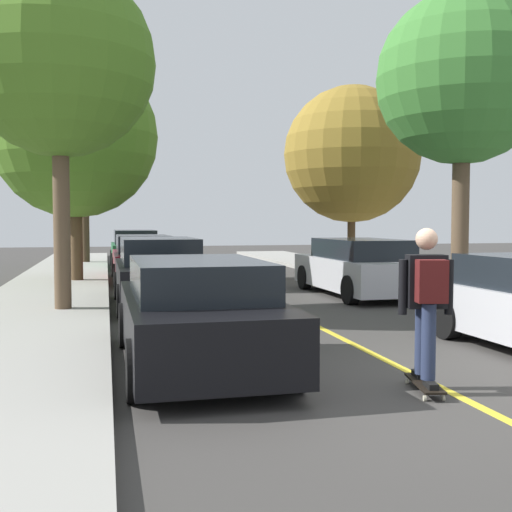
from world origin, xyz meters
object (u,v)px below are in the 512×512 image
Objects in this scene: parked_car_right_near at (358,267)px; parked_car_left_near at (159,273)px; parked_car_left_nearest at (197,314)px; street_tree_right_near at (352,155)px; skateboard at (424,384)px; parked_car_left_far at (143,258)px; parked_car_left_farthest at (135,249)px; street_tree_right_nearest at (463,79)px; skateboarder at (427,296)px; fire_hydrant at (460,282)px; street_tree_left_near at (75,136)px; street_tree_left_nearest at (59,62)px; street_tree_left_far at (85,162)px.

parked_car_left_near is at bearing -170.42° from parked_car_right_near.
parked_car_left_nearest is 13.98m from street_tree_right_near.
skateboard is (-2.69, -8.30, -0.60)m from parked_car_right_near.
parked_car_left_near is at bearing -90.00° from parked_car_left_far.
parked_car_left_near is 1.05× the size of parked_car_left_farthest.
parked_car_left_near is at bearing 175.39° from street_tree_right_nearest.
skateboarder reaches higher than parked_car_right_near.
fire_hydrant is at bearing -93.21° from street_tree_right_near.
skateboard is (2.18, -13.40, -0.60)m from parked_car_left_far.
fire_hydrant is (8.28, -6.38, -3.73)m from street_tree_left_near.
parked_car_left_nearest is 2.60× the size of skateboarder.
parked_car_left_farthest is 7.61m from street_tree_left_near.
street_tree_right_nearest is 7.88× the size of skateboard.
parked_car_right_near is at bearing 125.85° from fire_hydrant.
parked_car_left_farthest reaches higher than fire_hydrant.
parked_car_left_far is 6.63× the size of fire_hydrant.
fire_hydrant is 7.56m from skateboarder.
street_tree_right_nearest is at bearing 56.53° from skateboarder.
parked_car_left_farthest is 4.69× the size of skateboard.
parked_car_left_near reaches higher than skateboard.
parked_car_left_far is at bearing 136.34° from street_tree_right_nearest.
parked_car_left_far is 8.23m from street_tree_left_nearest.
fire_hydrant is at bearing -2.16° from street_tree_left_nearest.
skateboarder is (-4.20, -6.26, 0.54)m from fire_hydrant.
street_tree_right_near reaches higher than fire_hydrant.
parked_car_left_nearest is 19.52m from street_tree_left_far.
street_tree_left_far is at bearing 137.56° from parked_car_left_farthest.
parked_car_left_near is 6.50m from fire_hydrant.
street_tree_left_far reaches higher than skateboarder.
street_tree_right_nearest is 6.64m from street_tree_right_near.
street_tree_left_nearest is at bearing -153.77° from parked_car_left_near.
street_tree_left_far is at bearing 90.00° from street_tree_left_near.
street_tree_right_near is (6.78, 0.10, 3.30)m from parked_car_left_far.
parked_car_left_near reaches higher than parked_car_left_nearest.
fire_hydrant is 0.81× the size of skateboard.
parked_car_left_nearest is at bearing -142.53° from street_tree_right_nearest.
street_tree_left_near reaches higher than parked_car_left_farthest.
parked_car_left_far is 0.82× the size of street_tree_left_far.
parked_car_left_farthest is 0.63× the size of street_tree_left_near.
parked_car_left_far is 10.32m from street_tree_right_nearest.
street_tree_right_near is 14.79m from skateboard.
skateboard is (-4.19, -6.23, -0.40)m from fire_hydrant.
street_tree_left_near is 1.05× the size of street_tree_right_near.
skateboarder is at bearing -73.88° from parked_car_left_near.
street_tree_right_nearest is at bearing -35.65° from parked_car_right_near.
parked_car_right_near is (4.87, 6.57, 0.02)m from parked_car_left_nearest.
parked_car_right_near is 4.92m from street_tree_right_nearest.
skateboarder is at bearing -39.22° from parked_car_left_nearest.
street_tree_left_nearest is 8.70m from street_tree_right_nearest.
parked_car_left_far is at bearing -179.18° from street_tree_right_near.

